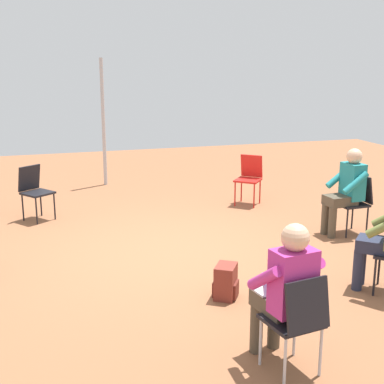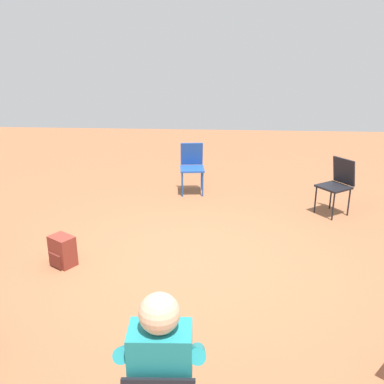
{
  "view_description": "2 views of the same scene",
  "coord_description": "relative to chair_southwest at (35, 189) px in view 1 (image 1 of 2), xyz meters",
  "views": [
    {
      "loc": [
        6.36,
        -1.71,
        2.44
      ],
      "look_at": [
        -0.11,
        0.26,
        0.76
      ],
      "focal_mm": 50.0,
      "sensor_mm": 36.0,
      "label": 1
    },
    {
      "loc": [
        -0.32,
        4.49,
        2.45
      ],
      "look_at": [
        0.01,
        -0.28,
        0.79
      ],
      "focal_mm": 40.0,
      "sensor_mm": 36.0,
      "label": 2
    }
  ],
  "objects": [
    {
      "name": "backpack_near_laptop_user",
      "position": [
        3.55,
        1.85,
        -0.34
      ],
      "size": [
        0.34,
        0.32,
        0.36
      ],
      "rotation": [
        0.0,
        0.0,
        2.57
      ],
      "color": "maroon",
      "rests_on": "ground"
    },
    {
      "name": "chair_northwest",
      "position": [
        0.11,
        3.56,
        0.0
      ],
      "size": [
        0.59,
        0.58,
        0.85
      ],
      "rotation": [
        0.0,
        0.0,
        -2.28
      ],
      "color": "red",
      "rests_on": "ground"
    },
    {
      "name": "person_with_laptop",
      "position": [
        4.89,
        1.85,
        0.2
      ],
      "size": [
        0.56,
        0.54,
        1.24
      ],
      "rotation": [
        0.0,
        0.0,
        1.72
      ],
      "color": "#4C4233",
      "rests_on": "ground"
    },
    {
      "name": "chair_north",
      "position": [
        2.04,
        4.39,
        0.0
      ],
      "size": [
        0.42,
        0.46,
        0.85
      ],
      "rotation": [
        0.0,
        0.0,
        -3.09
      ],
      "color": "black",
      "rests_on": "ground"
    },
    {
      "name": "tent_pole_near",
      "position": [
        -2.1,
        1.39,
        0.75
      ],
      "size": [
        0.07,
        0.07,
        2.49
      ],
      "primitive_type": "cylinder",
      "color": "#B2B2B7",
      "rests_on": "ground"
    },
    {
      "name": "chair_southwest",
      "position": [
        0.0,
        0.0,
        0.0
      ],
      "size": [
        0.58,
        0.57,
        0.85
      ],
      "rotation": [
        0.0,
        0.0,
        -0.95
      ],
      "color": "black",
      "rests_on": "ground"
    },
    {
      "name": "chair_east",
      "position": [
        5.05,
        1.87,
        0.0
      ],
      "size": [
        0.49,
        0.46,
        0.85
      ],
      "rotation": [
        0.0,
        0.0,
        1.72
      ],
      "color": "black",
      "rests_on": "ground"
    },
    {
      "name": "ground_plane",
      "position": [
        2.07,
        1.7,
        -0.5
      ],
      "size": [
        16.45,
        16.45,
        0.0
      ],
      "primitive_type": "plane",
      "color": "brown"
    },
    {
      "name": "person_in_teal",
      "position": [
        2.05,
        4.22,
        0.2
      ],
      "size": [
        0.51,
        0.53,
        1.24
      ],
      "rotation": [
        0.0,
        0.0,
        -3.09
      ],
      "color": "#4C4233",
      "rests_on": "ground"
    }
  ]
}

